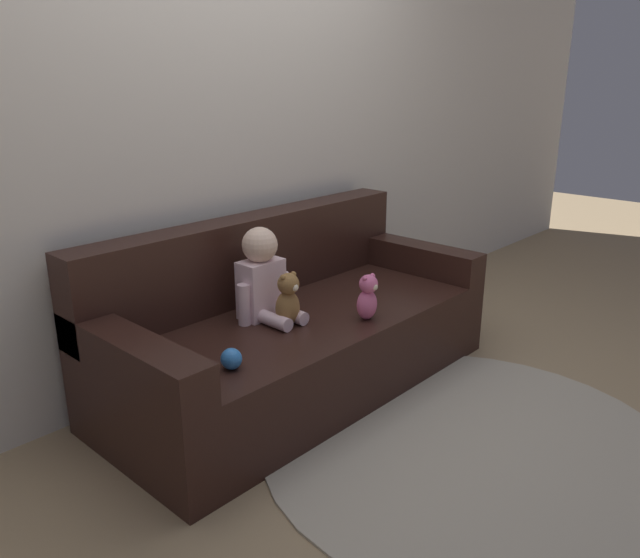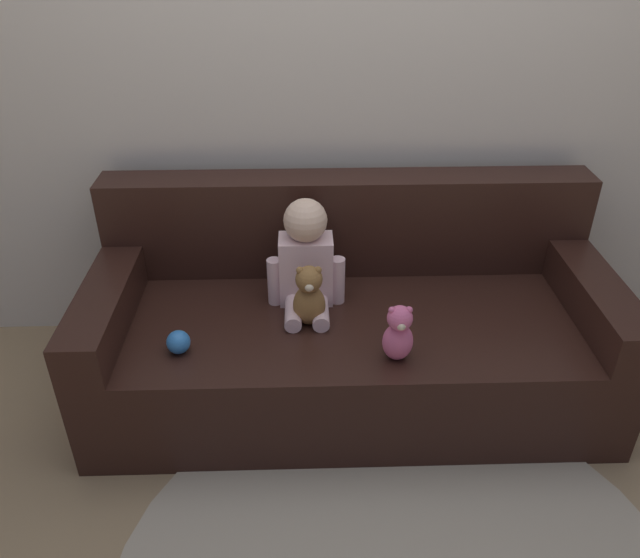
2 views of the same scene
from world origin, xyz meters
The scene contains 8 objects.
ground_plane centered at (0.00, 0.00, 0.00)m, with size 12.00×12.00×0.00m, color #9E8460.
wall_back centered at (0.00, 0.51, 1.30)m, with size 8.00×0.05×2.60m.
couch centered at (0.00, 0.06, 0.28)m, with size 1.95×0.85×0.80m.
person_baby centered at (-0.17, 0.07, 0.58)m, with size 0.30×0.31×0.42m.
teddy_bear_brown centered at (-0.16, -0.08, 0.51)m, with size 0.12×0.11×0.24m.
plush_toy_side centered at (0.13, -0.29, 0.50)m, with size 0.10×0.10×0.21m.
toy_ball centered at (-0.61, -0.23, 0.43)m, with size 0.08×0.08×0.08m.
floor_rug centered at (0.09, -0.88, 0.01)m, with size 1.72×1.72×0.01m.
Camera 1 is at (-1.96, -1.93, 1.46)m, focal length 35.00 mm.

